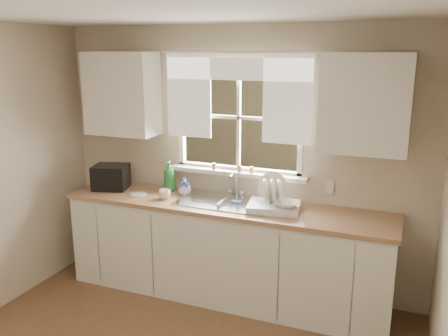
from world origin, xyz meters
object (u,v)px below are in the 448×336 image
at_px(dish_rack, 274,203).
at_px(soap_bottle_a, 169,176).
at_px(black_appliance, 111,177).
at_px(cup, 165,194).

relative_size(dish_rack, soap_bottle_a, 1.61).
relative_size(dish_rack, black_appliance, 1.50).
distance_m(cup, black_appliance, 0.68).
xyz_separation_m(soap_bottle_a, black_appliance, (-0.58, -0.15, -0.03)).
bearing_deg(black_appliance, cup, -24.95).
bearing_deg(cup, black_appliance, 166.65).
distance_m(dish_rack, soap_bottle_a, 1.13).
xyz_separation_m(cup, black_appliance, (-0.66, 0.10, 0.08)).
distance_m(soap_bottle_a, cup, 0.28).
distance_m(dish_rack, cup, 1.04).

